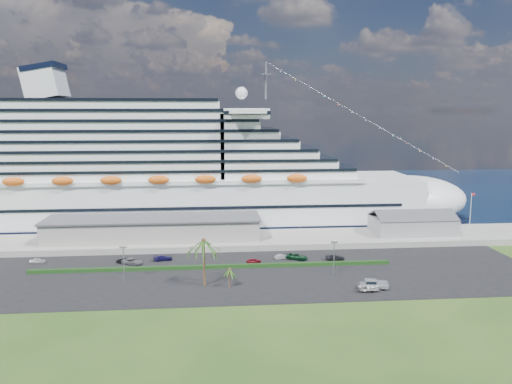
{
  "coord_description": "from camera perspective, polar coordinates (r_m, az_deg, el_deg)",
  "views": [
    {
      "loc": [
        -7.99,
        -101.83,
        38.27
      ],
      "look_at": [
        3.74,
        30.0,
        16.67
      ],
      "focal_mm": 35.0,
      "sensor_mm": 36.0,
      "label": 1
    }
  ],
  "objects": [
    {
      "name": "parked_car_2",
      "position": [
        130.24,
        -13.94,
        -7.7
      ],
      "size": [
        5.99,
        4.56,
        1.51
      ],
      "primitive_type": "imported",
      "rotation": [
        0.0,
        0.0,
        1.14
      ],
      "color": "slate",
      "rests_on": "asphalt_lot"
    },
    {
      "name": "cruise_ship",
      "position": [
        167.78,
        -9.68,
        1.75
      ],
      "size": [
        191.0,
        38.0,
        54.0
      ],
      "color": "silver",
      "rests_on": "ground"
    },
    {
      "name": "terminal_building",
      "position": [
        146.67,
        -11.64,
        -4.03
      ],
      "size": [
        61.0,
        15.0,
        6.3
      ],
      "color": "gray",
      "rests_on": "wharf"
    },
    {
      "name": "parked_car_0",
      "position": [
        138.81,
        -23.68,
        -7.21
      ],
      "size": [
        3.89,
        1.67,
        1.31
      ],
      "primitive_type": "imported",
      "rotation": [
        0.0,
        0.0,
        1.6
      ],
      "color": "silver",
      "rests_on": "asphalt_lot"
    },
    {
      "name": "ground",
      "position": [
        109.08,
        -0.57,
        -11.27
      ],
      "size": [
        420.0,
        420.0,
        0.0
      ],
      "primitive_type": "plane",
      "color": "#234818",
      "rests_on": "ground"
    },
    {
      "name": "flagpole",
      "position": [
        164.64,
        23.33,
        -2.0
      ],
      "size": [
        1.08,
        0.16,
        12.0
      ],
      "color": "silver",
      "rests_on": "wharf"
    },
    {
      "name": "water",
      "position": [
        235.1,
        -3.07,
        -0.11
      ],
      "size": [
        420.0,
        160.0,
        0.02
      ],
      "primitive_type": "cube",
      "color": "black",
      "rests_on": "ground"
    },
    {
      "name": "palm_short",
      "position": [
        109.98,
        -3.05,
        -9.08
      ],
      "size": [
        3.53,
        3.53,
        4.56
      ],
      "color": "#47301E",
      "rests_on": "ground"
    },
    {
      "name": "parked_car_3",
      "position": [
        131.72,
        -10.58,
        -7.42
      ],
      "size": [
        5.04,
        2.75,
        1.39
      ],
      "primitive_type": "imported",
      "rotation": [
        0.0,
        0.0,
        1.75
      ],
      "color": "#1A164D",
      "rests_on": "asphalt_lot"
    },
    {
      "name": "port_shed",
      "position": [
        157.68,
        17.45,
        -3.57
      ],
      "size": [
        24.0,
        12.31,
        7.37
      ],
      "color": "gray",
      "rests_on": "wharf"
    },
    {
      "name": "parked_car_4",
      "position": [
        127.29,
        -0.26,
        -7.87
      ],
      "size": [
        4.01,
        2.47,
        1.28
      ],
      "primitive_type": "imported",
      "rotation": [
        0.0,
        0.0,
        1.85
      ],
      "color": "maroon",
      "rests_on": "asphalt_lot"
    },
    {
      "name": "parked_car_1",
      "position": [
        131.74,
        -14.83,
        -7.6
      ],
      "size": [
        3.88,
        1.84,
        1.23
      ],
      "primitive_type": "imported",
      "rotation": [
        0.0,
        0.0,
        1.42
      ],
      "color": "black",
      "rests_on": "asphalt_lot"
    },
    {
      "name": "lamp_post_right",
      "position": [
        118.03,
        8.91,
        -7.05
      ],
      "size": [
        1.6,
        0.35,
        8.27
      ],
      "color": "gray",
      "rests_on": "asphalt_lot"
    },
    {
      "name": "hedge",
      "position": [
        123.72,
        -4.9,
        -8.51
      ],
      "size": [
        88.0,
        1.1,
        0.9
      ],
      "primitive_type": "cube",
      "color": "black",
      "rests_on": "asphalt_lot"
    },
    {
      "name": "lamp_post_left",
      "position": [
        116.4,
        -14.9,
        -7.48
      ],
      "size": [
        1.6,
        0.35,
        8.27
      ],
      "color": "gray",
      "rests_on": "asphalt_lot"
    },
    {
      "name": "asphalt_lot",
      "position": [
        119.39,
        -0.99,
        -9.4
      ],
      "size": [
        140.0,
        38.0,
        0.12
      ],
      "primitive_type": "cube",
      "color": "black",
      "rests_on": "ground"
    },
    {
      "name": "parked_car_7",
      "position": [
        131.65,
        9.02,
        -7.37
      ],
      "size": [
        4.96,
        2.13,
        1.42
      ],
      "primitive_type": "imported",
      "rotation": [
        0.0,
        0.0,
        1.54
      ],
      "color": "#232329",
      "rests_on": "asphalt_lot"
    },
    {
      "name": "boat_trailer",
      "position": [
        110.66,
        12.82,
        -10.57
      ],
      "size": [
        5.4,
        3.53,
        1.55
      ],
      "color": "gray",
      "rests_on": "asphalt_lot"
    },
    {
      "name": "pickup_truck",
      "position": [
        112.45,
        13.28,
        -10.19
      ],
      "size": [
        6.32,
        3.14,
        2.13
      ],
      "color": "black",
      "rests_on": "asphalt_lot"
    },
    {
      "name": "parked_car_6",
      "position": [
        130.81,
        4.69,
        -7.37
      ],
      "size": [
        6.07,
        4.6,
        1.53
      ],
      "primitive_type": "imported",
      "rotation": [
        0.0,
        0.0,
        1.14
      ],
      "color": "#0D361D",
      "rests_on": "asphalt_lot"
    },
    {
      "name": "wharf",
      "position": [
        146.89,
        -1.81,
        -5.47
      ],
      "size": [
        240.0,
        20.0,
        1.8
      ],
      "primitive_type": "cube",
      "color": "gray",
      "rests_on": "ground"
    },
    {
      "name": "palm_tall",
      "position": [
        109.77,
        -5.99,
        -6.14
      ],
      "size": [
        8.82,
        8.82,
        11.13
      ],
      "color": "#47301E",
      "rests_on": "ground"
    },
    {
      "name": "parked_car_5",
      "position": [
        130.9,
        2.94,
        -7.41
      ],
      "size": [
        3.91,
        2.19,
        1.22
      ],
      "primitive_type": "imported",
      "rotation": [
        0.0,
        0.0,
        1.83
      ],
      "color": "#97989D",
      "rests_on": "asphalt_lot"
    }
  ]
}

